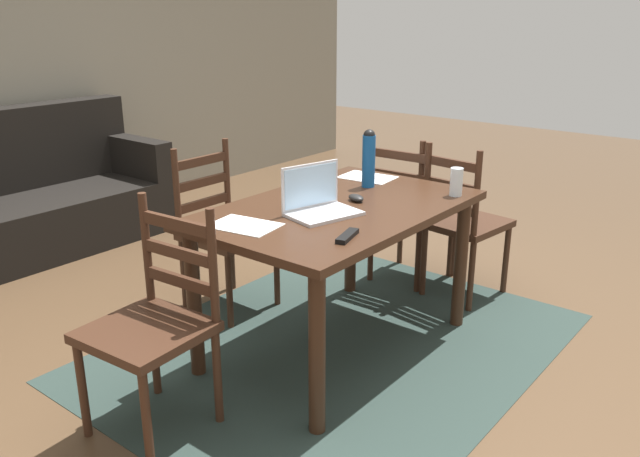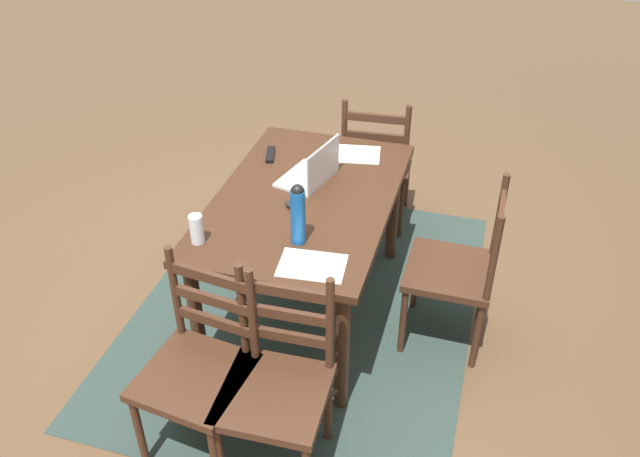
{
  "view_description": "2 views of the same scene",
  "coord_description": "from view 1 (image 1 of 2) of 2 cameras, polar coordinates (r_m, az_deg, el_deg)",
  "views": [
    {
      "loc": [
        -2.42,
        -1.82,
        1.68
      ],
      "look_at": [
        -0.12,
        0.01,
        0.68
      ],
      "focal_mm": 36.66,
      "sensor_mm": 36.0,
      "label": 1
    },
    {
      "loc": [
        2.74,
        0.87,
        2.59
      ],
      "look_at": [
        -0.04,
        0.07,
        0.55
      ],
      "focal_mm": 37.09,
      "sensor_mm": 36.0,
      "label": 2
    }
  ],
  "objects": [
    {
      "name": "water_bottle",
      "position": [
        3.48,
        4.28,
        6.22
      ],
      "size": [
        0.07,
        0.07,
        0.31
      ],
      "color": "#145199",
      "rests_on": "dining_table"
    },
    {
      "name": "dining_table",
      "position": [
        3.2,
        1.57,
        0.21
      ],
      "size": [
        1.4,
        0.9,
        0.77
      ],
      "color": "#382114",
      "rests_on": "ground"
    },
    {
      "name": "chair_far_head",
      "position": [
        3.78,
        -8.4,
        -0.21
      ],
      "size": [
        0.44,
        0.44,
        0.95
      ],
      "color": "#3D2316",
      "rests_on": "ground"
    },
    {
      "name": "chair_right_far",
      "position": [
        4.14,
        7.86,
        1.47
      ],
      "size": [
        0.46,
        0.46,
        0.95
      ],
      "color": "#3D2316",
      "rests_on": "ground"
    },
    {
      "name": "drinking_glass",
      "position": [
        3.39,
        11.81,
        4.0
      ],
      "size": [
        0.06,
        0.06,
        0.14
      ],
      "primitive_type": "cylinder",
      "color": "silver",
      "rests_on": "dining_table"
    },
    {
      "name": "paper_stack_left",
      "position": [
        3.7,
        4.17,
        4.48
      ],
      "size": [
        0.24,
        0.31,
        0.0
      ],
      "primitive_type": "cube",
      "rotation": [
        0.0,
        0.0,
        0.09
      ],
      "color": "white",
      "rests_on": "dining_table"
    },
    {
      "name": "chair_left_far",
      "position": [
        2.75,
        -14.32,
        -8.18
      ],
      "size": [
        0.47,
        0.47,
        0.95
      ],
      "color": "#3D2316",
      "rests_on": "ground"
    },
    {
      "name": "area_rug",
      "position": [
        3.46,
        1.47,
        -10.2
      ],
      "size": [
        2.39,
        1.87,
        0.01
      ],
      "primitive_type": "cube",
      "color": "#283833",
      "rests_on": "ground"
    },
    {
      "name": "laptop",
      "position": [
        3.03,
        -0.19,
        2.39
      ],
      "size": [
        0.36,
        0.29,
        0.23
      ],
      "color": "silver",
      "rests_on": "dining_table"
    },
    {
      "name": "computer_mouse",
      "position": [
        3.24,
        3.16,
        2.69
      ],
      "size": [
        0.09,
        0.11,
        0.03
      ],
      "primitive_type": "ellipsoid",
      "rotation": [
        0.0,
        0.0,
        -0.36
      ],
      "color": "black",
      "rests_on": "dining_table"
    },
    {
      "name": "chair_right_near",
      "position": [
        3.98,
        12.2,
        0.52
      ],
      "size": [
        0.49,
        0.49,
        0.95
      ],
      "color": "#3D2316",
      "rests_on": "ground"
    },
    {
      "name": "wall_back",
      "position": [
        5.5,
        -25.96,
        13.51
      ],
      "size": [
        8.0,
        0.12,
        2.7
      ],
      "primitive_type": "cube",
      "color": "gray",
      "rests_on": "ground"
    },
    {
      "name": "paper_stack_right",
      "position": [
        2.89,
        -6.61,
        0.27
      ],
      "size": [
        0.26,
        0.33,
        0.0
      ],
      "primitive_type": "cube",
      "rotation": [
        0.0,
        0.0,
        0.17
      ],
      "color": "white",
      "rests_on": "dining_table"
    },
    {
      "name": "tv_remote",
      "position": [
        2.72,
        2.4,
        -0.65
      ],
      "size": [
        0.18,
        0.09,
        0.02
      ],
      "primitive_type": "cube",
      "rotation": [
        0.0,
        0.0,
        1.85
      ],
      "color": "black",
      "rests_on": "dining_table"
    },
    {
      "name": "ground_plane",
      "position": [
        3.47,
        1.47,
        -10.24
      ],
      "size": [
        14.0,
        14.0,
        0.0
      ],
      "primitive_type": "plane",
      "color": "brown"
    },
    {
      "name": "couch",
      "position": [
        5.17,
        -23.63,
        2.3
      ],
      "size": [
        1.8,
        0.8,
        1.0
      ],
      "color": "black",
      "rests_on": "ground"
    }
  ]
}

